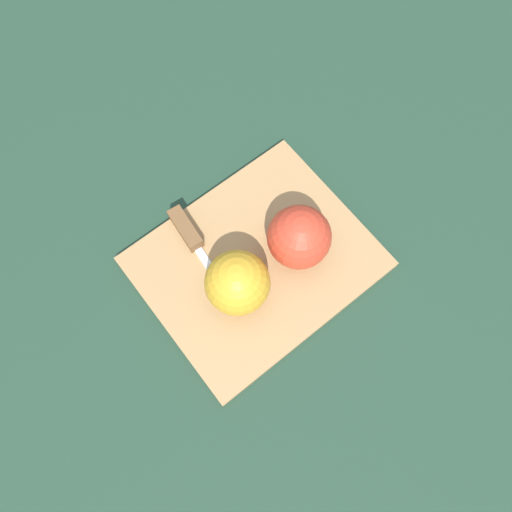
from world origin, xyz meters
name	(u,v)px	position (x,y,z in m)	size (l,w,h in m)	color
ground_plane	(256,264)	(0.00, 0.00, 0.00)	(4.00, 4.00, 0.00)	#1E3828
cutting_board	(256,262)	(0.00, 0.00, 0.01)	(0.36, 0.31, 0.01)	#A37A4C
apple_half_left	(299,237)	(-0.06, 0.01, 0.06)	(0.09, 0.09, 0.09)	red
apple_half_right	(238,283)	(0.04, 0.03, 0.06)	(0.09, 0.09, 0.09)	gold
knife	(188,233)	(0.07, -0.08, 0.02)	(0.03, 0.16, 0.02)	silver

